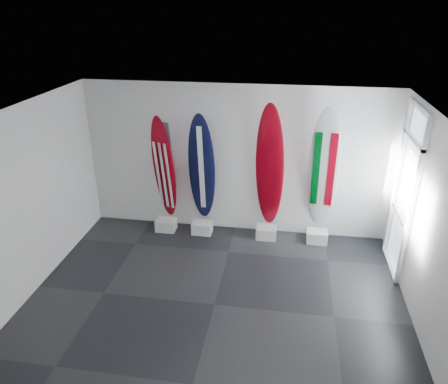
% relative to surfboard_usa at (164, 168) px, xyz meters
% --- Properties ---
extents(floor, '(6.00, 6.00, 0.00)m').
position_rel_surfboard_usa_xyz_m(floor, '(1.41, -2.28, -1.34)').
color(floor, black).
rests_on(floor, ground).
extents(ceiling, '(6.00, 6.00, 0.00)m').
position_rel_surfboard_usa_xyz_m(ceiling, '(1.41, -2.28, 1.66)').
color(ceiling, white).
rests_on(ceiling, wall_back).
extents(wall_back, '(6.00, 0.00, 6.00)m').
position_rel_surfboard_usa_xyz_m(wall_back, '(1.41, 0.22, 0.16)').
color(wall_back, silver).
rests_on(wall_back, ground).
extents(wall_front, '(6.00, 0.00, 6.00)m').
position_rel_surfboard_usa_xyz_m(wall_front, '(1.41, -4.78, 0.16)').
color(wall_front, silver).
rests_on(wall_front, ground).
extents(wall_left, '(0.00, 5.00, 5.00)m').
position_rel_surfboard_usa_xyz_m(wall_left, '(-1.59, -2.28, 0.16)').
color(wall_left, silver).
rests_on(wall_left, ground).
extents(wall_right, '(0.00, 5.00, 5.00)m').
position_rel_surfboard_usa_xyz_m(wall_right, '(4.41, -2.28, 0.16)').
color(wall_right, silver).
rests_on(wall_right, ground).
extents(display_block_usa, '(0.40, 0.30, 0.24)m').
position_rel_surfboard_usa_xyz_m(display_block_usa, '(0.00, -0.10, -1.22)').
color(display_block_usa, silver).
rests_on(display_block_usa, floor).
extents(surfboard_usa, '(0.58, 0.49, 2.21)m').
position_rel_surfboard_usa_xyz_m(surfboard_usa, '(0.00, 0.00, 0.00)').
color(surfboard_usa, '#9A0414').
rests_on(surfboard_usa, display_block_usa).
extents(display_block_navy, '(0.40, 0.30, 0.24)m').
position_rel_surfboard_usa_xyz_m(display_block_navy, '(0.76, -0.10, -1.22)').
color(display_block_navy, silver).
rests_on(display_block_navy, floor).
extents(surfboard_navy, '(0.53, 0.44, 2.30)m').
position_rel_surfboard_usa_xyz_m(surfboard_navy, '(0.76, 0.00, 0.04)').
color(surfboard_navy, black).
rests_on(surfboard_navy, display_block_navy).
extents(display_block_swiss, '(0.40, 0.30, 0.24)m').
position_rel_surfboard_usa_xyz_m(display_block_swiss, '(2.08, -0.10, -1.22)').
color(display_block_swiss, silver).
rests_on(display_block_swiss, floor).
extents(surfboard_swiss, '(0.63, 0.45, 2.52)m').
position_rel_surfboard_usa_xyz_m(surfboard_swiss, '(2.08, 0.00, 0.16)').
color(surfboard_swiss, '#9A0414').
rests_on(surfboard_swiss, display_block_swiss).
extents(display_block_italy, '(0.40, 0.30, 0.24)m').
position_rel_surfboard_usa_xyz_m(display_block_italy, '(3.08, -0.10, -1.22)').
color(display_block_italy, silver).
rests_on(display_block_italy, floor).
extents(surfboard_italy, '(0.63, 0.58, 2.52)m').
position_rel_surfboard_usa_xyz_m(surfboard_italy, '(3.08, 0.00, 0.15)').
color(surfboard_italy, silver).
rests_on(surfboard_italy, display_block_italy).
extents(wall_outlet, '(0.09, 0.02, 0.13)m').
position_rel_surfboard_usa_xyz_m(wall_outlet, '(-1.04, 0.20, -0.99)').
color(wall_outlet, silver).
rests_on(wall_outlet, wall_back).
extents(glass_door, '(0.12, 1.16, 2.85)m').
position_rel_surfboard_usa_xyz_m(glass_door, '(4.38, -0.73, 0.09)').
color(glass_door, white).
rests_on(glass_door, floor).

